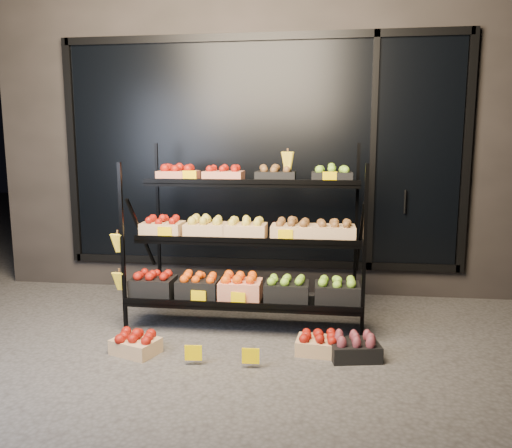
# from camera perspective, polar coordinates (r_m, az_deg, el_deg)

# --- Properties ---
(ground) EXTENTS (24.00, 24.00, 0.00)m
(ground) POSITION_cam_1_polar(r_m,az_deg,el_deg) (4.24, -2.22, -13.77)
(ground) COLOR #514F4C
(ground) RESTS_ON ground
(building) EXTENTS (6.00, 2.08, 3.50)m
(building) POSITION_cam_1_polar(r_m,az_deg,el_deg) (6.48, 1.54, 9.98)
(building) COLOR #2D2826
(building) RESTS_ON ground
(display_rack) EXTENTS (2.18, 1.02, 1.70)m
(display_rack) POSITION_cam_1_polar(r_m,az_deg,el_deg) (4.59, -1.24, -1.74)
(display_rack) COLOR black
(display_rack) RESTS_ON ground
(tag_floor_a) EXTENTS (0.13, 0.01, 0.12)m
(tag_floor_a) POSITION_cam_1_polar(r_m,az_deg,el_deg) (3.91, -7.17, -14.94)
(tag_floor_a) COLOR #F7CA00
(tag_floor_a) RESTS_ON ground
(tag_floor_b) EXTENTS (0.13, 0.01, 0.12)m
(tag_floor_b) POSITION_cam_1_polar(r_m,az_deg,el_deg) (3.83, -0.62, -15.39)
(tag_floor_b) COLOR #F7CA00
(tag_floor_b) RESTS_ON ground
(floor_crate_left) EXTENTS (0.41, 0.36, 0.18)m
(floor_crate_left) POSITION_cam_1_polar(r_m,az_deg,el_deg) (4.19, -13.59, -13.07)
(floor_crate_left) COLOR #D8AF7C
(floor_crate_left) RESTS_ON ground
(floor_crate_midright) EXTENTS (0.37, 0.29, 0.18)m
(floor_crate_midright) POSITION_cam_1_polar(r_m,az_deg,el_deg) (4.11, 7.13, -13.33)
(floor_crate_midright) COLOR #D8AF7C
(floor_crate_midright) RESTS_ON ground
(floor_crate_right) EXTENTS (0.42, 0.34, 0.19)m
(floor_crate_right) POSITION_cam_1_polar(r_m,az_deg,el_deg) (4.07, 11.18, -13.62)
(floor_crate_right) COLOR black
(floor_crate_right) RESTS_ON ground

